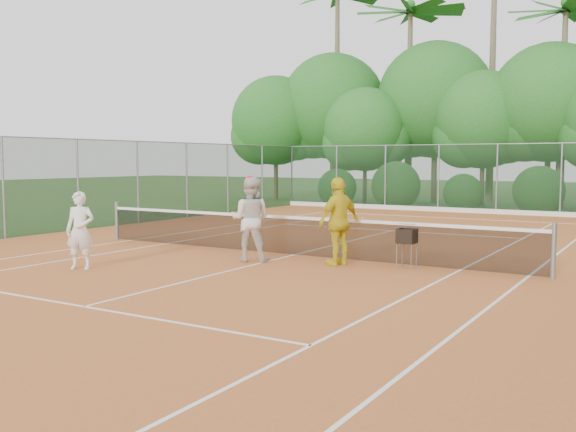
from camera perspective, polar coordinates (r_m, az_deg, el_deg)
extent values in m
plane|color=#294A1A|center=(15.61, 0.36, -3.60)|extent=(120.00, 120.00, 0.00)
cube|color=#B45F29|center=(15.60, 0.36, -3.56)|extent=(18.00, 36.00, 0.02)
cylinder|color=gray|center=(19.25, -14.98, -0.42)|extent=(0.10, 0.10, 1.10)
cylinder|color=gray|center=(13.50, 22.54, -2.88)|extent=(0.10, 0.10, 1.10)
cube|color=black|center=(15.54, 0.36, -1.85)|extent=(11.87, 0.03, 0.86)
cube|color=white|center=(15.49, 0.36, -0.14)|extent=(11.87, 0.04, 0.07)
imported|color=white|center=(14.29, -17.99, -1.21)|extent=(0.72, 0.63, 1.65)
imported|color=silver|center=(14.66, -3.37, -0.28)|extent=(1.12, 0.99, 1.93)
ellipsoid|color=red|center=(14.60, -3.39, 3.33)|extent=(0.22, 0.22, 0.14)
imported|color=yellow|center=(14.08, 4.56, -0.48)|extent=(0.80, 1.23, 1.94)
cylinder|color=gray|center=(13.99, 9.63, -3.49)|extent=(0.02, 0.02, 0.53)
cylinder|color=gray|center=(14.18, 11.36, -3.40)|extent=(0.02, 0.02, 0.53)
cube|color=black|center=(14.03, 10.53, -1.75)|extent=(0.37, 0.37, 0.31)
sphere|color=yellow|center=(25.44, 6.68, -0.17)|extent=(0.07, 0.07, 0.07)
sphere|color=gold|center=(25.69, 19.31, -0.37)|extent=(0.07, 0.07, 0.07)
sphere|color=#ADC82E|center=(25.37, 17.18, -0.38)|extent=(0.07, 0.07, 0.07)
cube|color=white|center=(26.44, 13.71, -0.15)|extent=(11.03, 0.06, 0.01)
cube|color=white|center=(18.99, -14.00, -2.14)|extent=(0.06, 23.77, 0.01)
cube|color=white|center=(13.66, 20.59, -5.06)|extent=(0.06, 23.77, 0.01)
cube|color=white|center=(18.04, -10.92, -2.45)|extent=(0.06, 23.77, 0.01)
cube|color=white|center=(13.97, 15.03, -4.69)|extent=(0.06, 23.77, 0.01)
cube|color=white|center=(21.30, 9.24, -1.29)|extent=(8.23, 0.06, 0.01)
cube|color=white|center=(10.72, -17.68, -7.68)|extent=(8.23, 0.06, 0.01)
cube|color=white|center=(15.60, 0.36, -3.51)|extent=(0.06, 12.80, 0.01)
cube|color=#19381E|center=(29.34, 15.62, 3.23)|extent=(18.00, 0.02, 3.00)
cylinder|color=gray|center=(32.93, 0.34, 3.59)|extent=(0.07, 0.07, 3.00)
cube|color=#19381E|center=(20.62, -23.98, 2.31)|extent=(0.02, 33.00, 3.00)
cylinder|color=gray|center=(32.93, 0.34, 3.59)|extent=(0.07, 0.07, 3.00)
cylinder|color=brown|center=(38.17, -1.08, 4.31)|extent=(0.26, 0.26, 3.75)
sphere|color=#245E1F|center=(38.24, -1.09, 8.47)|extent=(5.25, 5.25, 5.25)
cylinder|color=brown|center=(37.97, 3.98, 4.79)|extent=(0.30, 0.30, 4.40)
sphere|color=#245E1F|center=(38.10, 4.01, 9.69)|extent=(6.16, 6.16, 6.16)
cylinder|color=brown|center=(34.87, 6.85, 3.76)|extent=(0.22, 0.22, 3.20)
sphere|color=#245E1F|center=(34.90, 6.89, 7.65)|extent=(4.48, 4.48, 4.48)
cylinder|color=brown|center=(36.09, 12.87, 4.74)|extent=(0.31, 0.31, 4.50)
sphere|color=#245E1F|center=(36.24, 12.97, 10.02)|extent=(6.30, 6.30, 6.30)
cylinder|color=brown|center=(33.81, 16.88, 3.80)|extent=(0.24, 0.24, 3.50)
sphere|color=#245E1F|center=(33.86, 16.99, 8.18)|extent=(4.90, 4.90, 4.90)
cylinder|color=brown|center=(33.68, 22.07, 4.15)|extent=(0.28, 0.28, 4.10)
sphere|color=#245E1F|center=(33.79, 22.24, 9.30)|extent=(5.74, 5.74, 5.74)
cone|color=brown|center=(39.76, 4.37, 11.00)|extent=(0.44, 0.44, 13.00)
cone|color=brown|center=(36.73, 10.72, 9.86)|extent=(0.44, 0.44, 11.00)
sphere|color=#245E1F|center=(37.57, 10.85, 17.99)|extent=(0.50, 0.50, 0.50)
cone|color=brown|center=(37.68, 17.71, 12.65)|extent=(0.44, 0.44, 15.00)
cone|color=brown|center=(34.20, 23.20, 9.07)|extent=(0.44, 0.44, 10.00)
sphere|color=#245E1F|center=(34.91, 23.49, 17.03)|extent=(0.50, 0.50, 0.50)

